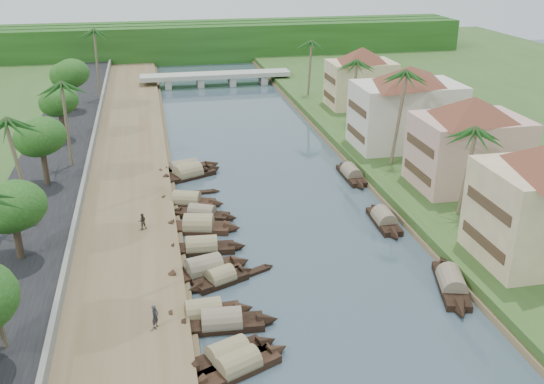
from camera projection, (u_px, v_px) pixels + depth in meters
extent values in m
plane|color=#364752|center=(320.00, 280.00, 49.55)|extent=(220.00, 220.00, 0.00)
cube|color=brown|center=(124.00, 197.00, 64.47)|extent=(10.00, 180.00, 0.80)
cube|color=#304F1F|center=(430.00, 171.00, 70.90)|extent=(16.00, 180.00, 1.20)
cube|color=black|center=(40.00, 200.00, 62.77)|extent=(8.00, 180.00, 1.40)
cube|color=slate|center=(82.00, 191.00, 63.32)|extent=(0.40, 180.00, 1.10)
cube|color=#1A3D10|center=(203.00, 45.00, 133.75)|extent=(120.00, 4.00, 8.00)
cube|color=#1A3D10|center=(201.00, 41.00, 138.27)|extent=(120.00, 4.00, 8.00)
cube|color=#1A3D10|center=(199.00, 38.00, 142.78)|extent=(120.00, 4.00, 8.00)
cube|color=#9E9F94|center=(216.00, 75.00, 113.77)|extent=(28.00, 4.00, 0.80)
cube|color=#9E9F94|center=(168.00, 83.00, 112.52)|extent=(1.20, 3.50, 1.80)
cube|color=#9E9F94|center=(200.00, 82.00, 113.63)|extent=(1.20, 3.50, 1.80)
cube|color=#9E9F94|center=(232.00, 80.00, 114.75)|extent=(1.20, 3.50, 1.80)
cube|color=#9E9F94|center=(263.00, 79.00, 115.87)|extent=(1.20, 3.50, 1.80)
cube|color=#44301F|center=(483.00, 241.00, 48.91)|extent=(0.10, 6.40, 0.90)
cube|color=#44301F|center=(488.00, 205.00, 47.67)|extent=(0.10, 6.40, 0.90)
cube|color=tan|center=(468.00, 152.00, 63.98)|extent=(11.00, 8.00, 7.50)
pyramid|color=brown|center=(474.00, 107.00, 62.10)|extent=(14.11, 14.11, 2.20)
cube|color=#44301F|center=(417.00, 172.00, 63.68)|extent=(0.10, 6.40, 0.90)
cube|color=#44301F|center=(420.00, 145.00, 62.52)|extent=(0.10, 6.40, 0.90)
cube|color=beige|center=(406.00, 115.00, 76.34)|extent=(13.00, 8.00, 8.00)
pyramid|color=brown|center=(410.00, 75.00, 74.36)|extent=(15.59, 15.59, 2.20)
cube|color=#44301F|center=(356.00, 133.00, 75.90)|extent=(0.10, 6.40, 0.90)
cube|color=#44301F|center=(357.00, 109.00, 74.66)|extent=(0.10, 6.40, 0.90)
cube|color=beige|center=(360.00, 84.00, 94.77)|extent=(10.00, 7.00, 7.00)
pyramid|color=brown|center=(362.00, 54.00, 92.99)|extent=(12.62, 12.62, 2.20)
cube|color=#44301F|center=(329.00, 97.00, 94.51)|extent=(0.10, 5.60, 0.90)
cube|color=#44301F|center=(330.00, 79.00, 93.43)|extent=(0.10, 5.60, 0.90)
cube|color=black|center=(228.00, 359.00, 39.92)|extent=(5.78, 3.78, 0.70)
cone|color=black|center=(267.00, 343.00, 41.40)|extent=(2.12, 2.20, 1.92)
cone|color=black|center=(187.00, 375.00, 38.37)|extent=(2.12, 2.20, 1.92)
cylinder|color=#92865D|center=(228.00, 354.00, 39.77)|extent=(4.61, 3.39, 2.02)
cube|color=black|center=(238.00, 369.00, 38.98)|extent=(5.95, 3.91, 0.70)
cone|color=black|center=(278.00, 350.00, 40.63)|extent=(2.14, 2.13, 1.79)
cylinder|color=#92865D|center=(238.00, 365.00, 38.83)|extent=(4.74, 3.44, 1.86)
cube|color=black|center=(222.00, 325.00, 43.40)|extent=(6.15, 2.30, 0.70)
cone|color=black|center=(268.00, 321.00, 43.81)|extent=(1.84, 1.84, 1.93)
cone|color=black|center=(174.00, 328.00, 42.94)|extent=(1.84, 1.84, 1.93)
cylinder|color=gray|center=(222.00, 321.00, 43.25)|extent=(4.73, 2.29, 2.00)
cube|color=black|center=(204.00, 315.00, 44.54)|extent=(5.53, 2.03, 0.70)
cone|color=black|center=(244.00, 309.00, 45.16)|extent=(1.64, 1.72, 1.84)
cone|color=black|center=(162.00, 320.00, 43.86)|extent=(1.64, 1.72, 1.84)
cylinder|color=#92865D|center=(204.00, 311.00, 44.39)|extent=(4.24, 2.06, 1.93)
cube|color=black|center=(221.00, 281.00, 48.99)|extent=(4.70, 3.31, 0.70)
cone|color=black|center=(246.00, 271.00, 50.26)|extent=(1.80, 1.92, 1.66)
cone|color=black|center=(194.00, 290.00, 47.66)|extent=(1.80, 1.92, 1.66)
cylinder|color=#92865D|center=(221.00, 277.00, 48.85)|extent=(3.78, 2.96, 1.76)
cube|color=black|center=(204.00, 273.00, 50.24)|extent=(6.42, 3.71, 0.70)
cone|color=black|center=(241.00, 263.00, 51.62)|extent=(2.23, 2.35, 2.14)
cone|color=black|center=(165.00, 281.00, 48.80)|extent=(2.23, 2.35, 2.14)
cylinder|color=gray|center=(204.00, 269.00, 50.09)|extent=(5.06, 3.41, 2.26)
cube|color=black|center=(202.00, 250.00, 53.92)|extent=(5.94, 2.28, 0.70)
cone|color=black|center=(238.00, 247.00, 54.26)|extent=(1.79, 1.77, 1.83)
cone|color=black|center=(165.00, 251.00, 53.52)|extent=(1.79, 1.77, 1.83)
cylinder|color=#92865D|center=(202.00, 246.00, 53.77)|extent=(4.58, 2.24, 1.90)
cube|color=black|center=(199.00, 229.00, 57.81)|extent=(6.18, 3.49, 0.70)
cone|color=black|center=(233.00, 228.00, 57.68)|extent=(2.13, 2.31, 2.14)
cone|color=black|center=(165.00, 227.00, 57.88)|extent=(2.13, 2.31, 2.14)
cylinder|color=#92865D|center=(199.00, 225.00, 57.66)|extent=(4.86, 3.25, 2.26)
cube|color=black|center=(202.00, 216.00, 60.52)|extent=(5.57, 3.80, 0.70)
cone|color=black|center=(231.00, 218.00, 59.81)|extent=(2.02, 1.97, 1.62)
cone|color=black|center=(174.00, 212.00, 61.16)|extent=(2.02, 1.97, 1.62)
cylinder|color=gray|center=(202.00, 212.00, 60.37)|extent=(4.45, 3.30, 1.67)
cube|color=black|center=(187.00, 203.00, 63.36)|extent=(6.06, 3.64, 0.70)
cone|color=black|center=(217.00, 204.00, 62.97)|extent=(2.12, 2.14, 1.88)
cone|color=black|center=(157.00, 201.00, 63.70)|extent=(2.12, 2.14, 1.88)
cylinder|color=#92865D|center=(187.00, 200.00, 63.22)|extent=(4.80, 3.27, 1.96)
cube|color=black|center=(188.00, 176.00, 70.59)|extent=(6.66, 4.57, 0.70)
cone|color=black|center=(214.00, 169.00, 72.45)|extent=(2.48, 2.54, 2.15)
cone|color=black|center=(161.00, 182.00, 68.66)|extent=(2.48, 2.54, 2.15)
cylinder|color=#92865D|center=(188.00, 173.00, 70.44)|extent=(5.34, 4.04, 2.26)
cube|color=black|center=(184.00, 170.00, 72.25)|extent=(6.94, 3.74, 0.70)
cone|color=black|center=(213.00, 165.00, 73.87)|extent=(2.30, 2.15, 1.89)
cone|color=black|center=(154.00, 175.00, 70.58)|extent=(2.30, 2.15, 1.89)
cylinder|color=gray|center=(184.00, 168.00, 72.11)|extent=(5.45, 3.35, 1.93)
cube|color=black|center=(186.00, 172.00, 71.69)|extent=(5.52, 2.75, 0.70)
cone|color=black|center=(210.00, 172.00, 71.66)|extent=(1.80, 1.82, 1.71)
cone|color=black|center=(161.00, 172.00, 71.66)|extent=(1.80, 1.82, 1.71)
cylinder|color=#92865D|center=(186.00, 169.00, 71.54)|extent=(4.31, 2.56, 1.79)
cube|color=black|center=(451.00, 286.00, 48.25)|extent=(3.71, 7.05, 0.70)
cone|color=black|center=(442.00, 262.00, 51.68)|extent=(2.19, 2.32, 1.95)
cone|color=black|center=(461.00, 312.00, 44.76)|extent=(2.19, 2.32, 1.95)
cylinder|color=gray|center=(451.00, 282.00, 48.10)|extent=(3.35, 5.53, 2.00)
cube|color=black|center=(384.00, 222.00, 59.16)|extent=(2.08, 5.91, 0.70)
cone|color=black|center=(373.00, 208.00, 62.08)|extent=(1.73, 1.74, 1.86)
cone|color=black|center=(396.00, 236.00, 56.17)|extent=(1.73, 1.74, 1.86)
cylinder|color=gray|center=(384.00, 219.00, 59.01)|extent=(2.10, 4.54, 1.93)
cube|color=black|center=(351.00, 176.00, 70.54)|extent=(1.82, 6.34, 0.70)
cone|color=black|center=(342.00, 165.00, 73.69)|extent=(1.64, 1.80, 1.84)
cone|color=black|center=(362.00, 187.00, 67.33)|extent=(1.64, 1.80, 1.84)
cylinder|color=gray|center=(352.00, 173.00, 70.39)|extent=(1.89, 4.84, 1.89)
cube|color=black|center=(252.00, 273.00, 50.36)|extent=(3.29, 2.02, 0.35)
cone|color=black|center=(270.00, 266.00, 51.36)|extent=(1.05, 1.00, 0.73)
cone|color=black|center=(233.00, 280.00, 49.36)|extent=(1.05, 1.00, 0.73)
cube|color=black|center=(199.00, 193.00, 66.18)|extent=(3.56, 0.84, 0.35)
cone|color=black|center=(217.00, 191.00, 66.61)|extent=(0.91, 0.74, 0.71)
cone|color=black|center=(180.00, 195.00, 65.74)|extent=(0.91, 0.74, 0.71)
cylinder|color=#74604D|center=(465.00, 172.00, 56.98)|extent=(1.20, 0.36, 8.54)
sphere|color=#1D4E1A|center=(470.00, 130.00, 55.39)|extent=(3.20, 3.20, 3.20)
cylinder|color=#74604D|center=(396.00, 119.00, 69.38)|extent=(1.48, 0.36, 10.99)
sphere|color=#1D4E1A|center=(400.00, 73.00, 67.33)|extent=(3.20, 3.20, 3.20)
cylinder|color=#74604D|center=(354.00, 92.00, 85.83)|extent=(0.51, 0.36, 8.93)
sphere|color=#1D4E1A|center=(356.00, 62.00, 84.17)|extent=(3.20, 3.20, 3.20)
cylinder|color=#74604D|center=(24.00, 174.00, 53.84)|extent=(1.48, 0.36, 10.14)
sphere|color=#1D4E1A|center=(15.00, 121.00, 51.94)|extent=(3.20, 3.20, 3.20)
cylinder|color=#74604D|center=(67.00, 125.00, 68.57)|extent=(0.41, 0.36, 9.76)
sphere|color=#1D4E1A|center=(61.00, 84.00, 66.76)|extent=(3.20, 3.20, 3.20)
cylinder|color=#74604D|center=(309.00, 68.00, 101.22)|extent=(0.78, 0.36, 9.00)
sphere|color=#1D4E1A|center=(310.00, 42.00, 99.54)|extent=(3.20, 3.20, 3.20)
cylinder|color=#74604D|center=(97.00, 65.00, 97.52)|extent=(0.59, 0.36, 11.12)
sphere|color=#1D4E1A|center=(93.00, 31.00, 95.45)|extent=(3.20, 3.20, 3.20)
cylinder|color=#413525|center=(18.00, 241.00, 49.54)|extent=(0.60, 0.60, 3.18)
ellipsoid|color=#1A3D10|center=(12.00, 207.00, 48.36)|extent=(4.86, 4.86, 3.99)
cylinder|color=#413525|center=(45.00, 169.00, 64.33)|extent=(0.60, 0.60, 3.66)
ellipsoid|color=#1A3D10|center=(40.00, 137.00, 62.98)|extent=(4.72, 4.72, 3.88)
cylinder|color=#413525|center=(63.00, 126.00, 79.12)|extent=(0.60, 0.60, 3.46)
ellipsoid|color=#1A3D10|center=(59.00, 102.00, 77.84)|extent=(4.37, 4.37, 3.60)
cylinder|color=#413525|center=(73.00, 98.00, 92.29)|extent=(0.60, 0.60, 3.82)
ellipsoid|color=#1A3D10|center=(70.00, 74.00, 90.87)|extent=(5.06, 5.06, 4.16)
cylinder|color=#413525|center=(440.00, 129.00, 78.35)|extent=(0.60, 0.60, 3.62)
ellipsoid|color=#1A3D10|center=(443.00, 103.00, 77.01)|extent=(4.97, 4.97, 4.09)
imported|color=#28262E|center=(155.00, 317.00, 41.85)|extent=(0.69, 0.76, 1.75)
imported|color=#342E24|center=(142.00, 221.00, 56.16)|extent=(0.81, 0.67, 1.55)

